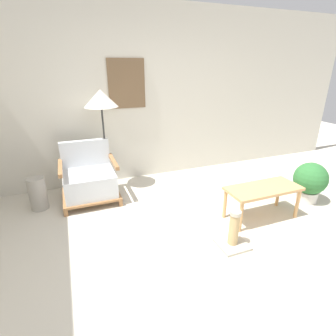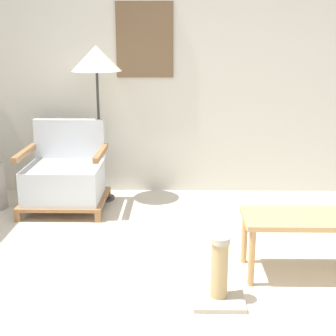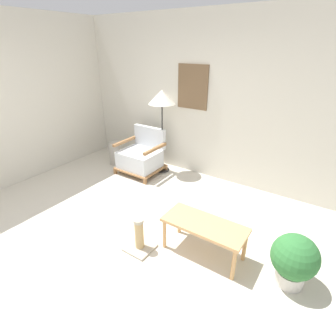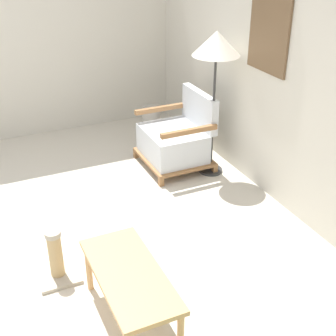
{
  "view_description": "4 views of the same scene",
  "coord_description": "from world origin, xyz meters",
  "px_view_note": "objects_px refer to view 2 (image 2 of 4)",
  "views": [
    {
      "loc": [
        -1.19,
        -1.6,
        1.82
      ],
      "look_at": [
        -0.03,
        1.39,
        0.55
      ],
      "focal_mm": 28.0,
      "sensor_mm": 36.0,
      "label": 1
    },
    {
      "loc": [
        0.02,
        -2.25,
        1.54
      ],
      "look_at": [
        -0.03,
        1.39,
        0.55
      ],
      "focal_mm": 50.0,
      "sensor_mm": 36.0,
      "label": 2
    },
    {
      "loc": [
        1.92,
        -1.48,
        2.2
      ],
      "look_at": [
        -0.03,
        1.39,
        0.55
      ],
      "focal_mm": 28.0,
      "sensor_mm": 36.0,
      "label": 3
    },
    {
      "loc": [
        3.17,
        -0.08,
        2.42
      ],
      "look_at": [
        -0.03,
        1.39,
        0.55
      ],
      "focal_mm": 50.0,
      "sensor_mm": 36.0,
      "label": 4
    }
  ],
  "objects_px": {
    "armchair": "(65,178)",
    "scratching_post": "(219,279)",
    "floor_lamp": "(97,64)",
    "coffee_table": "(313,224)"
  },
  "relations": [
    {
      "from": "coffee_table",
      "to": "scratching_post",
      "type": "xyz_separation_m",
      "value": [
        -0.65,
        -0.35,
        -0.22
      ]
    },
    {
      "from": "floor_lamp",
      "to": "coffee_table",
      "type": "bearing_deg",
      "value": -42.95
    },
    {
      "from": "armchair",
      "to": "scratching_post",
      "type": "bearing_deg",
      "value": -51.19
    },
    {
      "from": "floor_lamp",
      "to": "coffee_table",
      "type": "xyz_separation_m",
      "value": [
        1.66,
        -1.54,
        -0.97
      ]
    },
    {
      "from": "coffee_table",
      "to": "scratching_post",
      "type": "height_order",
      "value": "same"
    },
    {
      "from": "floor_lamp",
      "to": "scratching_post",
      "type": "height_order",
      "value": "floor_lamp"
    },
    {
      "from": "scratching_post",
      "to": "coffee_table",
      "type": "bearing_deg",
      "value": 28.56
    },
    {
      "from": "armchair",
      "to": "scratching_post",
      "type": "xyz_separation_m",
      "value": [
        1.3,
        -1.62,
        -0.16
      ]
    },
    {
      "from": "armchair",
      "to": "floor_lamp",
      "type": "xyz_separation_m",
      "value": [
        0.29,
        0.28,
        1.03
      ]
    },
    {
      "from": "armchair",
      "to": "coffee_table",
      "type": "distance_m",
      "value": 2.33
    }
  ]
}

